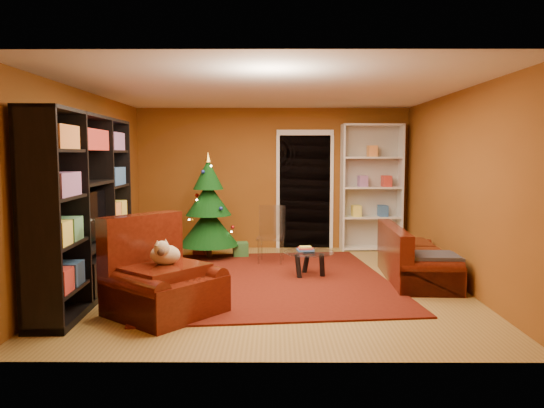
{
  "coord_description": "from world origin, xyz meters",
  "views": [
    {
      "loc": [
        0.03,
        -7.1,
        1.77
      ],
      "look_at": [
        0.0,
        0.4,
        1.05
      ],
      "focal_mm": 35.0,
      "sensor_mm": 36.0,
      "label": 1
    }
  ],
  "objects_px": {
    "armchair": "(165,275)",
    "sofa": "(417,253)",
    "rug": "(268,280)",
    "media_unit": "(85,207)",
    "dog": "(165,255)",
    "acrylic_chair": "(271,238)",
    "gift_box_red": "(201,249)",
    "christmas_tree": "(209,207)",
    "gift_box_green": "(241,250)",
    "white_bookshelf": "(371,188)",
    "coffee_table": "(309,264)"
  },
  "relations": [
    {
      "from": "rug",
      "to": "sofa",
      "type": "relative_size",
      "value": 2.13
    },
    {
      "from": "christmas_tree",
      "to": "gift_box_green",
      "type": "xyz_separation_m",
      "value": [
        0.53,
        0.1,
        -0.74
      ]
    },
    {
      "from": "armchair",
      "to": "sofa",
      "type": "xyz_separation_m",
      "value": [
        3.19,
        1.58,
        -0.05
      ]
    },
    {
      "from": "rug",
      "to": "media_unit",
      "type": "relative_size",
      "value": 1.31
    },
    {
      "from": "christmas_tree",
      "to": "coffee_table",
      "type": "xyz_separation_m",
      "value": [
        1.6,
        -1.37,
        -0.68
      ]
    },
    {
      "from": "armchair",
      "to": "gift_box_green",
      "type": "bearing_deg",
      "value": 29.0
    },
    {
      "from": "gift_box_green",
      "to": "white_bookshelf",
      "type": "xyz_separation_m",
      "value": [
        2.36,
        0.72,
        1.02
      ]
    },
    {
      "from": "christmas_tree",
      "to": "sofa",
      "type": "distance_m",
      "value": 3.5
    },
    {
      "from": "white_bookshelf",
      "to": "media_unit",
      "type": "bearing_deg",
      "value": -143.75
    },
    {
      "from": "media_unit",
      "to": "gift_box_red",
      "type": "height_order",
      "value": "media_unit"
    },
    {
      "from": "acrylic_chair",
      "to": "dog",
      "type": "bearing_deg",
      "value": -107.25
    },
    {
      "from": "rug",
      "to": "white_bookshelf",
      "type": "relative_size",
      "value": 1.62
    },
    {
      "from": "media_unit",
      "to": "sofa",
      "type": "distance_m",
      "value": 4.44
    },
    {
      "from": "sofa",
      "to": "christmas_tree",
      "type": "bearing_deg",
      "value": 65.43
    },
    {
      "from": "dog",
      "to": "sofa",
      "type": "distance_m",
      "value": 3.54
    },
    {
      "from": "white_bookshelf",
      "to": "acrylic_chair",
      "type": "xyz_separation_m",
      "value": [
        -1.83,
        -1.28,
        -0.73
      ]
    },
    {
      "from": "christmas_tree",
      "to": "sofa",
      "type": "relative_size",
      "value": 1.0
    },
    {
      "from": "rug",
      "to": "armchair",
      "type": "relative_size",
      "value": 3.41
    },
    {
      "from": "armchair",
      "to": "coffee_table",
      "type": "bearing_deg",
      "value": -3.62
    },
    {
      "from": "white_bookshelf",
      "to": "acrylic_chair",
      "type": "bearing_deg",
      "value": -147.37
    },
    {
      "from": "media_unit",
      "to": "armchair",
      "type": "distance_m",
      "value": 1.49
    },
    {
      "from": "gift_box_green",
      "to": "gift_box_red",
      "type": "height_order",
      "value": "gift_box_green"
    },
    {
      "from": "white_bookshelf",
      "to": "dog",
      "type": "distance_m",
      "value": 4.94
    },
    {
      "from": "gift_box_red",
      "to": "armchair",
      "type": "xyz_separation_m",
      "value": [
        0.08,
        -3.44,
        0.33
      ]
    },
    {
      "from": "gift_box_green",
      "to": "sofa",
      "type": "bearing_deg",
      "value": -33.14
    },
    {
      "from": "armchair",
      "to": "sofa",
      "type": "height_order",
      "value": "armchair"
    },
    {
      "from": "gift_box_red",
      "to": "sofa",
      "type": "height_order",
      "value": "sofa"
    },
    {
      "from": "gift_box_green",
      "to": "gift_box_red",
      "type": "relative_size",
      "value": 1.12
    },
    {
      "from": "rug",
      "to": "christmas_tree",
      "type": "xyz_separation_m",
      "value": [
        -1.02,
        1.59,
        0.86
      ]
    },
    {
      "from": "white_bookshelf",
      "to": "acrylic_chair",
      "type": "height_order",
      "value": "white_bookshelf"
    },
    {
      "from": "christmas_tree",
      "to": "sofa",
      "type": "bearing_deg",
      "value": -27.0
    },
    {
      "from": "gift_box_green",
      "to": "media_unit",
      "type": "bearing_deg",
      "value": -124.41
    },
    {
      "from": "christmas_tree",
      "to": "armchair",
      "type": "height_order",
      "value": "christmas_tree"
    },
    {
      "from": "armchair",
      "to": "dog",
      "type": "xyz_separation_m",
      "value": [
        -0.01,
        0.07,
        0.21
      ]
    },
    {
      "from": "dog",
      "to": "coffee_table",
      "type": "bearing_deg",
      "value": -4.87
    },
    {
      "from": "gift_box_red",
      "to": "dog",
      "type": "distance_m",
      "value": 3.41
    },
    {
      "from": "media_unit",
      "to": "coffee_table",
      "type": "relative_size",
      "value": 4.04
    },
    {
      "from": "gift_box_red",
      "to": "rug",
      "type": "bearing_deg",
      "value": -57.48
    },
    {
      "from": "media_unit",
      "to": "christmas_tree",
      "type": "bearing_deg",
      "value": 61.56
    },
    {
      "from": "dog",
      "to": "acrylic_chair",
      "type": "xyz_separation_m",
      "value": [
        1.15,
        2.63,
        -0.23
      ]
    },
    {
      "from": "white_bookshelf",
      "to": "armchair",
      "type": "relative_size",
      "value": 2.1
    },
    {
      "from": "white_bookshelf",
      "to": "armchair",
      "type": "bearing_deg",
      "value": -129.0
    },
    {
      "from": "rug",
      "to": "sofa",
      "type": "xyz_separation_m",
      "value": [
        2.07,
        0.02,
        0.38
      ]
    },
    {
      "from": "dog",
      "to": "sofa",
      "type": "bearing_deg",
      "value": -24.84
    },
    {
      "from": "christmas_tree",
      "to": "white_bookshelf",
      "type": "distance_m",
      "value": 3.01
    },
    {
      "from": "media_unit",
      "to": "christmas_tree",
      "type": "height_order",
      "value": "media_unit"
    },
    {
      "from": "media_unit",
      "to": "gift_box_red",
      "type": "relative_size",
      "value": 12.91
    },
    {
      "from": "gift_box_red",
      "to": "sofa",
      "type": "bearing_deg",
      "value": -29.55
    },
    {
      "from": "media_unit",
      "to": "white_bookshelf",
      "type": "relative_size",
      "value": 1.23
    },
    {
      "from": "rug",
      "to": "coffee_table",
      "type": "xyz_separation_m",
      "value": [
        0.58,
        0.22,
        0.18
      ]
    }
  ]
}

